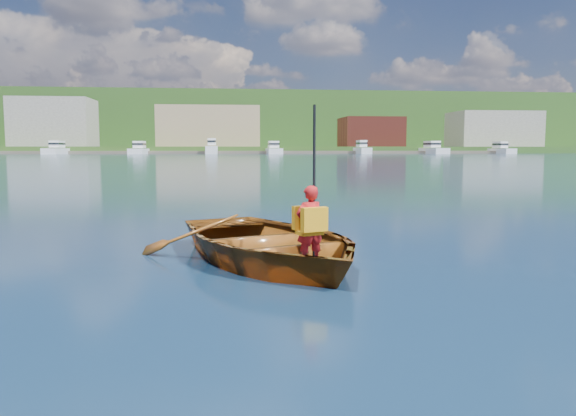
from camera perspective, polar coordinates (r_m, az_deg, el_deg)
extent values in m
plane|color=#14213F|center=(7.87, -10.74, -5.57)|extent=(600.00, 600.00, 0.00)
imported|color=brown|center=(7.82, -2.02, -3.47)|extent=(4.23, 4.91, 0.85)
imported|color=#A91619|center=(7.05, 2.20, -1.81)|extent=(0.43, 0.36, 1.01)
cube|color=orange|center=(6.93, 2.69, -1.17)|extent=(0.35, 0.22, 0.30)
cube|color=orange|center=(7.14, 1.73, -0.96)|extent=(0.35, 0.20, 0.30)
cube|color=orange|center=(7.06, 2.20, -2.51)|extent=(0.36, 0.31, 0.05)
cylinder|color=black|center=(7.20, 2.67, 2.39)|extent=(0.05, 0.05, 2.02)
cube|color=#33541F|center=(197.68, -6.32, 5.91)|extent=(400.00, 80.00, 2.00)
cube|color=#2F4E1B|center=(247.86, -6.31, 8.25)|extent=(400.00, 100.00, 22.00)
cube|color=brown|center=(155.69, -6.67, 5.64)|extent=(160.04, 9.84, 0.80)
cube|color=gray|center=(180.11, -22.66, 8.01)|extent=(22.00, 16.00, 14.00)
cube|color=tan|center=(172.89, -8.05, 8.18)|extent=(30.00, 16.00, 12.00)
cube|color=brown|center=(178.35, 8.38, 7.63)|extent=(18.00, 16.00, 9.00)
cube|color=gray|center=(192.27, 20.11, 7.51)|extent=(26.00, 16.00, 11.00)
cube|color=white|center=(157.01, -22.52, 5.32)|extent=(3.60, 12.84, 1.70)
cube|color=white|center=(158.24, -22.41, 6.02)|extent=(2.52, 5.78, 1.80)
cube|color=black|center=(158.24, -22.42, 6.06)|extent=(2.59, 6.04, 0.50)
cube|color=white|center=(152.46, -14.92, 5.55)|extent=(3.70, 13.21, 1.60)
cube|color=white|center=(153.76, -14.86, 6.25)|extent=(2.59, 5.95, 1.80)
cube|color=black|center=(153.76, -14.87, 6.29)|extent=(2.66, 6.21, 0.50)
cube|color=white|center=(150.74, -7.75, 5.81)|extent=(3.00, 10.70, 2.35)
cube|color=white|center=(151.82, -7.75, 6.69)|extent=(2.10, 4.82, 1.80)
cube|color=black|center=(151.82, -7.75, 6.72)|extent=(2.16, 5.03, 0.50)
cube|color=white|center=(151.18, -1.44, 5.76)|extent=(3.70, 13.21, 1.67)
cube|color=white|center=(152.50, -1.48, 6.48)|extent=(2.59, 5.95, 1.80)
cube|color=black|center=(152.50, -1.48, 6.52)|extent=(2.66, 6.21, 0.50)
cube|color=white|center=(155.04, 7.56, 5.75)|extent=(2.91, 10.39, 1.89)
cube|color=white|center=(156.05, 7.48, 6.50)|extent=(2.04, 4.68, 1.80)
cube|color=black|center=(156.05, 7.48, 6.54)|extent=(2.10, 4.88, 0.50)
cube|color=white|center=(160.97, 14.57, 5.60)|extent=(3.91, 13.96, 1.74)
cube|color=white|center=(162.28, 14.42, 6.30)|extent=(2.74, 6.28, 1.80)
cube|color=black|center=(162.28, 14.42, 6.33)|extent=(2.81, 6.56, 0.50)
cube|color=white|center=(168.95, 20.89, 5.40)|extent=(3.11, 11.12, 1.62)
cube|color=white|center=(169.95, 20.75, 6.04)|extent=(2.18, 5.00, 1.80)
cube|color=black|center=(169.95, 20.75, 6.07)|extent=(2.24, 5.23, 0.50)
cylinder|color=#382314|center=(222.66, -26.87, 6.58)|extent=(0.80, 0.80, 3.57)
sphere|color=#1E5B18|center=(222.81, -26.93, 7.80)|extent=(6.65, 6.65, 6.65)
cylinder|color=#382314|center=(233.87, -5.17, 8.41)|extent=(0.80, 0.80, 3.73)
sphere|color=#1E5B18|center=(234.12, -5.18, 9.63)|extent=(6.97, 6.97, 6.97)
cylinder|color=#382314|center=(262.94, -2.03, 9.28)|extent=(0.80, 0.80, 2.57)
sphere|color=#1E5B18|center=(263.15, -2.03, 10.02)|extent=(4.80, 4.80, 4.80)
cylinder|color=#382314|center=(289.61, 8.27, 9.79)|extent=(0.80, 0.80, 4.03)
sphere|color=#1E5B18|center=(290.01, 8.29, 10.85)|extent=(7.52, 7.52, 7.52)
cylinder|color=#382314|center=(236.81, -0.93, 8.41)|extent=(0.80, 0.80, 3.01)
sphere|color=#1E5B18|center=(237.00, -0.93, 9.38)|extent=(5.62, 5.62, 5.62)
cylinder|color=#382314|center=(226.85, -0.36, 8.05)|extent=(0.80, 0.80, 3.34)
sphere|color=#1E5B18|center=(227.04, -0.36, 9.17)|extent=(6.24, 6.24, 6.24)
cylinder|color=#382314|center=(230.40, 22.03, 6.40)|extent=(0.80, 0.80, 2.74)
sphere|color=#1E5B18|center=(230.48, 22.07, 7.31)|extent=(5.11, 5.11, 5.11)
cylinder|color=#382314|center=(206.77, -0.73, 7.18)|extent=(0.80, 0.80, 3.61)
sphere|color=#1E5B18|center=(206.92, -0.74, 8.51)|extent=(6.73, 6.73, 6.73)
cylinder|color=#382314|center=(227.38, 12.10, 7.52)|extent=(0.80, 0.80, 4.07)
sphere|color=#1E5B18|center=(227.59, 12.13, 8.89)|extent=(7.59, 7.59, 7.59)
cylinder|color=#382314|center=(244.94, -2.29, 8.86)|extent=(0.80, 0.80, 4.16)
sphere|color=#1E5B18|center=(245.27, -2.29, 10.16)|extent=(7.76, 7.76, 7.76)
cylinder|color=#382314|center=(266.61, 4.74, 9.37)|extent=(0.80, 0.80, 4.11)
sphere|color=#1E5B18|center=(266.98, 4.75, 10.54)|extent=(7.67, 7.67, 7.67)
cylinder|color=#382314|center=(234.99, 4.30, 8.25)|extent=(0.80, 0.80, 3.52)
sphere|color=#1E5B18|center=(235.21, 4.31, 9.39)|extent=(6.57, 6.57, 6.57)
cylinder|color=#382314|center=(283.55, 23.34, 7.98)|extent=(0.80, 0.80, 2.67)
sphere|color=#1E5B18|center=(283.72, 23.37, 8.69)|extent=(4.98, 4.98, 4.98)
cylinder|color=#382314|center=(222.28, -19.32, 7.31)|extent=(0.80, 0.80, 3.62)
sphere|color=#1E5B18|center=(222.46, -19.37, 8.56)|extent=(6.76, 6.76, 6.76)
cylinder|color=#382314|center=(279.12, -8.30, 9.78)|extent=(0.80, 0.80, 3.27)
sphere|color=#1E5B18|center=(279.44, -8.31, 10.67)|extent=(6.10, 6.10, 6.10)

